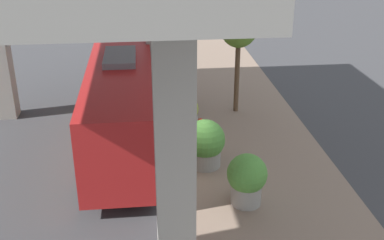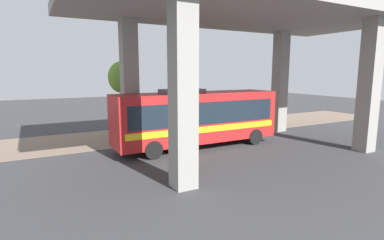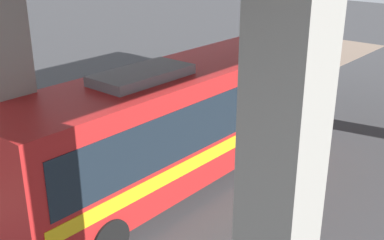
{
  "view_description": "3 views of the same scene",
  "coord_description": "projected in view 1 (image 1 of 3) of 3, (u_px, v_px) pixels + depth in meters",
  "views": [
    {
      "loc": [
        1.14,
        15.6,
        9.08
      ],
      "look_at": [
        -0.72,
        -1.64,
        1.32
      ],
      "focal_mm": 45.0,
      "sensor_mm": 36.0,
      "label": 1
    },
    {
      "loc": [
        17.82,
        -11.14,
        4.6
      ],
      "look_at": [
        1.46,
        -2.31,
        1.62
      ],
      "focal_mm": 28.0,
      "sensor_mm": 36.0,
      "label": 2
    },
    {
      "loc": [
        10.32,
        -11.1,
        6.72
      ],
      "look_at": [
        1.58,
        -0.88,
        1.49
      ],
      "focal_mm": 45.0,
      "sensor_mm": 36.0,
      "label": 3
    }
  ],
  "objects": [
    {
      "name": "planter_middle",
      "position": [
        205.0,
        144.0,
        17.96
      ],
      "size": [
        1.51,
        1.51,
        1.87
      ],
      "color": "gray",
      "rests_on": "ground"
    },
    {
      "name": "fire_hydrant",
      "position": [
        200.0,
        129.0,
        20.1
      ],
      "size": [
        0.51,
        0.24,
        1.01
      ],
      "color": "red",
      "rests_on": "ground"
    },
    {
      "name": "bus",
      "position": [
        121.0,
        102.0,
        19.03
      ],
      "size": [
        2.63,
        10.27,
        3.62
      ],
      "color": "#B21E1E",
      "rests_on": "ground"
    },
    {
      "name": "street_tree_near",
      "position": [
        239.0,
        25.0,
        21.52
      ],
      "size": [
        1.83,
        1.83,
        5.35
      ],
      "color": "brown",
      "rests_on": "ground"
    },
    {
      "name": "sidewalk_strip",
      "position": [
        256.0,
        166.0,
        18.27
      ],
      "size": [
        6.0,
        40.0,
        0.02
      ],
      "color": "#7A6656",
      "rests_on": "ground"
    },
    {
      "name": "planter_back",
      "position": [
        247.0,
        179.0,
        15.64
      ],
      "size": [
        1.32,
        1.32,
        1.79
      ],
      "color": "gray",
      "rests_on": "ground"
    },
    {
      "name": "planter_front",
      "position": [
        186.0,
        113.0,
        21.16
      ],
      "size": [
        1.13,
        1.13,
        1.49
      ],
      "color": "gray",
      "rests_on": "ground"
    },
    {
      "name": "ground_plane",
      "position": [
        178.0,
        171.0,
        17.98
      ],
      "size": [
        80.0,
        80.0,
        0.0
      ],
      "primitive_type": "plane",
      "color": "#38383A",
      "rests_on": "ground"
    }
  ]
}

